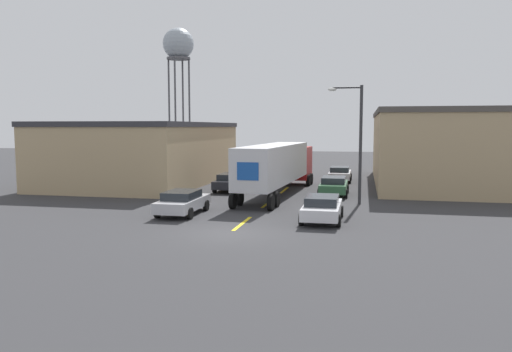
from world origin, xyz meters
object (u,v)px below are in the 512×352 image
at_px(semi_truck, 279,164).
at_px(street_lamp, 357,136).
at_px(water_tower, 178,47).
at_px(parked_car_left_near, 183,202).
at_px(parked_car_right_near, 322,208).
at_px(parked_car_right_mid, 334,185).
at_px(parked_car_right_far, 340,174).
at_px(parked_car_left_far, 231,182).

xyz_separation_m(semi_truck, street_lamp, (5.65, -3.45, 2.16)).
bearing_deg(water_tower, parked_car_left_near, -68.99).
relative_size(semi_truck, street_lamp, 2.11).
height_order(parked_car_right_near, parked_car_right_mid, same).
xyz_separation_m(parked_car_right_far, water_tower, (-26.41, 28.52, 16.63)).
bearing_deg(parked_car_left_near, parked_car_right_near, -2.81).
height_order(semi_truck, water_tower, water_tower).
relative_size(parked_car_left_near, street_lamp, 0.60).
bearing_deg(parked_car_right_near, water_tower, 118.68).
height_order(semi_truck, parked_car_left_far, semi_truck).
xyz_separation_m(semi_truck, parked_car_right_near, (4.02, -9.87, -1.55)).
bearing_deg(parked_car_right_near, parked_car_left_far, 125.64).
distance_m(semi_truck, parked_car_left_near, 10.40).
bearing_deg(parked_car_right_near, parked_car_left_near, 177.19).
bearing_deg(parked_car_right_far, semi_truck, -112.13).
height_order(semi_truck, parked_car_right_mid, semi_truck).
distance_m(parked_car_right_mid, water_tower, 49.11).
bearing_deg(semi_truck, parked_car_left_far, 165.53).
height_order(parked_car_right_far, parked_car_right_mid, same).
bearing_deg(parked_car_left_far, parked_car_right_mid, -5.92).
bearing_deg(parked_car_right_mid, parked_car_right_far, 90.00).
bearing_deg(parked_car_right_near, parked_car_right_far, 90.00).
distance_m(semi_truck, parked_car_right_far, 10.78).
distance_m(semi_truck, water_tower, 46.94).
xyz_separation_m(parked_car_right_near, parked_car_right_mid, (0.00, 10.35, 0.00)).
bearing_deg(street_lamp, parked_car_left_far, 153.74).
bearing_deg(semi_truck, street_lamp, -27.72).
bearing_deg(parked_car_right_mid, parked_car_right_near, -90.00).
bearing_deg(parked_car_right_far, parked_car_right_near, -90.00).
height_order(water_tower, street_lamp, water_tower).
bearing_deg(semi_truck, parked_car_right_mid, 10.48).
relative_size(parked_car_right_mid, street_lamp, 0.60).
bearing_deg(street_lamp, water_tower, 123.82).
relative_size(semi_truck, water_tower, 0.80).
distance_m(parked_car_left_far, street_lamp, 11.38).
bearing_deg(parked_car_left_near, parked_car_left_far, 90.00).
height_order(parked_car_left_near, street_lamp, street_lamp).
bearing_deg(street_lamp, parked_car_right_far, 97.00).
distance_m(semi_truck, parked_car_left_far, 4.48).
xyz_separation_m(parked_car_left_far, water_tower, (-18.39, 37.09, 16.63)).
xyz_separation_m(parked_car_left_far, street_lamp, (9.65, -4.76, 3.71)).
relative_size(parked_car_right_mid, water_tower, 0.23).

